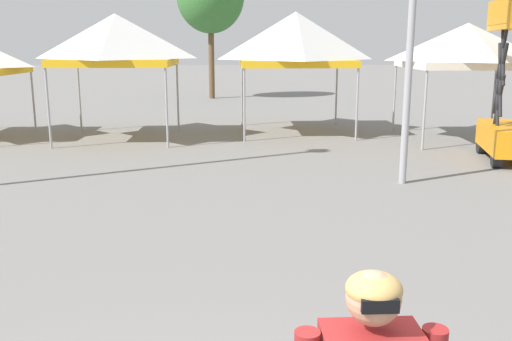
# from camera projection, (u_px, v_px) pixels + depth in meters

# --- Properties ---
(canopy_tent_behind_center) EXTENTS (3.28, 3.28, 3.49)m
(canopy_tent_behind_center) POSITION_uv_depth(u_px,v_px,m) (116.00, 40.00, 15.69)
(canopy_tent_behind_center) COLOR #9E9EA3
(canopy_tent_behind_center) RESTS_ON ground
(canopy_tent_center) EXTENTS (3.42, 3.42, 3.59)m
(canopy_tent_center) POSITION_uv_depth(u_px,v_px,m) (296.00, 39.00, 16.82)
(canopy_tent_center) COLOR #9E9EA3
(canopy_tent_center) RESTS_ON ground
(canopy_tent_left_of_center) EXTENTS (3.21, 3.21, 3.23)m
(canopy_tent_left_of_center) POSITION_uv_depth(u_px,v_px,m) (467.00, 46.00, 15.48)
(canopy_tent_left_of_center) COLOR #9E9EA3
(canopy_tent_left_of_center) RESTS_ON ground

